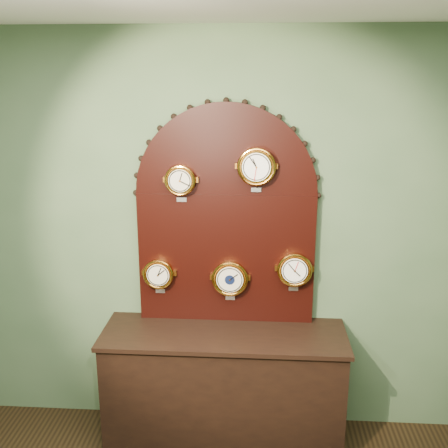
# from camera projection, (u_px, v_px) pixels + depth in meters

# --- Properties ---
(wall_back) EXTENTS (4.00, 0.00, 4.00)m
(wall_back) POSITION_uv_depth(u_px,v_px,m) (226.00, 239.00, 3.65)
(wall_back) COLOR #4C6847
(wall_back) RESTS_ON ground
(shop_counter) EXTENTS (1.60, 0.50, 0.80)m
(shop_counter) POSITION_uv_depth(u_px,v_px,m) (224.00, 389.00, 3.66)
(shop_counter) COLOR black
(shop_counter) RESTS_ON ground_plane
(display_board) EXTENTS (1.26, 0.06, 1.53)m
(display_board) POSITION_uv_depth(u_px,v_px,m) (226.00, 209.00, 3.54)
(display_board) COLOR black
(display_board) RESTS_ON shop_counter
(roman_clock) EXTENTS (0.20, 0.08, 0.25)m
(roman_clock) POSITION_uv_depth(u_px,v_px,m) (180.00, 180.00, 3.44)
(roman_clock) COLOR orange
(roman_clock) RESTS_ON display_board
(arabic_clock) EXTENTS (0.25, 0.08, 0.30)m
(arabic_clock) POSITION_uv_depth(u_px,v_px,m) (256.00, 167.00, 3.38)
(arabic_clock) COLOR orange
(arabic_clock) RESTS_ON display_board
(hygrometer) EXTENTS (0.21, 0.08, 0.26)m
(hygrometer) POSITION_uv_depth(u_px,v_px,m) (159.00, 274.00, 3.63)
(hygrometer) COLOR orange
(hygrometer) RESTS_ON display_board
(barometer) EXTENTS (0.25, 0.08, 0.30)m
(barometer) POSITION_uv_depth(u_px,v_px,m) (230.00, 278.00, 3.60)
(barometer) COLOR orange
(barometer) RESTS_ON display_board
(tide_clock) EXTENTS (0.23, 0.08, 0.28)m
(tide_clock) POSITION_uv_depth(u_px,v_px,m) (294.00, 269.00, 3.55)
(tide_clock) COLOR orange
(tide_clock) RESTS_ON display_board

